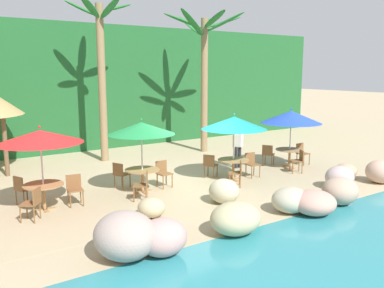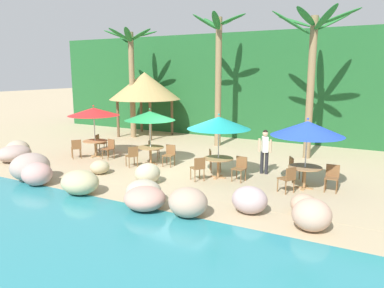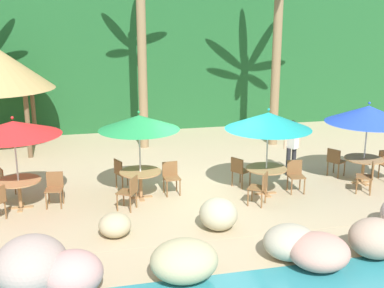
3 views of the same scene
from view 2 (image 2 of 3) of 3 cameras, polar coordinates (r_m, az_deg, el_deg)
name	(u,v)px [view 2 (image 2 of 3)]	position (r m, az deg, el deg)	size (l,w,h in m)	color
ground_plane	(185,171)	(14.70, -1.05, -4.14)	(120.00, 120.00, 0.00)	tan
terrace_deck	(185,171)	(14.70, -1.05, -4.12)	(18.00, 5.20, 0.01)	tan
foliage_backdrop	(261,86)	(22.47, 10.48, 8.70)	(28.00, 2.40, 6.00)	#1E5628
rock_seawall	(112,178)	(12.61, -12.12, -5.16)	(16.95, 3.52, 0.99)	#AB9288
umbrella_red	(94,112)	(17.38, -14.79, 4.80)	(2.30, 2.30, 2.37)	silver
dining_table_red	(95,143)	(17.59, -14.56, 0.09)	(1.10, 1.10, 0.74)	#A37547
chair_red_seaward	(110,147)	(17.03, -12.48, -0.51)	(0.47, 0.48, 0.87)	brown
chair_red_inland	(100,142)	(18.43, -13.90, 0.29)	(0.56, 0.55, 0.87)	brown
chair_red_left	(76,147)	(17.42, -17.25, -0.50)	(0.60, 0.59, 0.87)	brown
umbrella_green	(150,116)	(15.48, -6.45, 4.31)	(2.10, 2.10, 2.36)	silver
dining_table_green	(151,150)	(15.71, -6.34, -0.90)	(1.10, 1.10, 0.74)	#A37547
chair_green_seaward	(170,154)	(15.40, -3.44, -1.49)	(0.45, 0.46, 0.87)	brown
chair_green_inland	(152,148)	(16.57, -6.08, -0.63)	(0.56, 0.56, 0.87)	brown
chair_green_left	(132,155)	(15.34, -9.10, -1.66)	(0.58, 0.58, 0.87)	brown
umbrella_teal	(219,123)	(13.42, 4.12, 3.25)	(2.28, 2.28, 2.37)	silver
dining_table_teal	(218,161)	(13.68, 4.03, -2.66)	(1.10, 1.10, 0.74)	#A37547
chair_teal_seaward	(240,167)	(13.39, 7.36, -3.48)	(0.46, 0.47, 0.87)	brown
chair_teal_inland	(213,159)	(14.51, 3.22, -2.26)	(0.59, 0.58, 0.87)	brown
chair_teal_left	(198,167)	(13.25, 0.99, -3.54)	(0.59, 0.59, 0.87)	brown
umbrella_blue	(307,128)	(12.69, 17.21, 2.29)	(2.37, 2.37, 2.38)	silver
dining_table_blue	(305,170)	(12.97, 16.85, -3.89)	(1.10, 1.10, 0.74)	#A37547
chair_blue_seaward	(332,176)	(12.97, 20.60, -4.58)	(0.43, 0.44, 0.87)	brown
chair_blue_inland	(294,167)	(13.74, 15.32, -3.41)	(0.58, 0.58, 0.87)	brown
chair_blue_left	(288,178)	(12.33, 14.48, -5.02)	(0.58, 0.58, 0.87)	brown
palm_tree_nearest	(131,64)	(22.13, -9.27, 11.90)	(2.99, 3.04, 6.21)	olive
palm_tree_second	(218,64)	(19.37, 4.03, 12.09)	(2.71, 2.79, 6.64)	olive
palm_tree_third	(312,57)	(17.24, 17.92, 12.55)	(3.73, 3.73, 6.44)	olive
palapa_hut	(145,86)	(22.60, -7.23, 8.76)	(4.22, 4.22, 3.80)	brown
waiter_in_white	(265,148)	(14.35, 11.05, -0.67)	(0.52, 0.39, 1.70)	#232328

